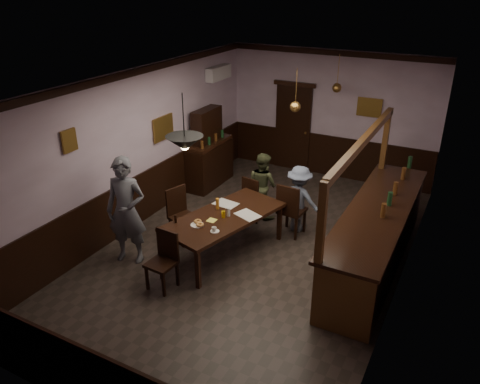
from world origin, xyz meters
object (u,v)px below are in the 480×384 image
Objects in this scene: chair_near at (164,257)px; person_standing at (126,211)px; pendant_brass_mid at (295,107)px; person_seated_right at (299,199)px; pendant_brass_far at (337,88)px; chair_side at (181,212)px; chair_far_left at (253,197)px; person_seated_left at (262,185)px; chair_far_right at (290,208)px; dining_table at (224,218)px; sideboard at (209,155)px; coffee_cup at (214,229)px; soda_can at (223,214)px; pendant_iron at (185,143)px; bar_counter at (376,235)px.

chair_near is 1.12m from person_standing.
person_standing is at bearing -124.41° from pendant_brass_mid.
pendant_brass_far is at bearing -83.67° from person_seated_right.
chair_side is 0.77× the size of person_seated_right.
chair_far_left is 0.69× the size of person_seated_left.
person_seated_left is at bearing 87.22° from chair_near.
person_seated_left is at bearing -27.65° from chair_far_right.
dining_table is 3.03m from sideboard.
person_seated_left is at bearing -11.42° from person_seated_right.
chair_side is 1.25× the size of pendant_brass_far.
coffee_cup is 0.67× the size of soda_can.
chair_side is at bearing 172.44° from soda_can.
chair_far_left is (-0.10, 1.35, -0.18)m from dining_table.
dining_table is 0.96m from chair_side.
pendant_iron reaches higher than dining_table.
person_seated_left is (1.30, 2.55, -0.27)m from person_standing.
pendant_iron is (-1.04, -2.16, 1.60)m from person_seated_right.
person_seated_left reaches higher than chair_far_left.
sideboard is 2.23× the size of pendant_brass_mid.
pendant_iron reaches higher than person_seated_right.
sideboard is (-1.76, 0.83, 0.05)m from person_seated_left.
pendant_brass_mid is at bearing 154.26° from bar_counter.
person_seated_left reaches higher than chair_near.
chair_side is at bearing 69.07° from chair_far_left.
pendant_brass_mid reaches higher than coffee_cup.
sideboard is at bearing 159.29° from bar_counter.
pendant_brass_mid is at bearing -143.28° from person_seated_left.
pendant_brass_mid reaches higher than chair_near.
pendant_iron is (-0.23, -0.69, 1.45)m from soda_can.
dining_table is 2.45m from pendant_brass_mid.
soda_can is (0.07, -1.69, 0.14)m from person_seated_left.
pendant_brass_mid is 1.00× the size of pendant_brass_far.
person_seated_right is at bearing 58.94° from dining_table.
pendant_iron reaches higher than chair_side.
pendant_iron is at bearing 67.74° from person_seated_right.
dining_table is 1.35m from chair_far_right.
coffee_cup is at bearing 109.55° from chair_far_left.
chair_far_left is 0.92× the size of chair_side.
bar_counter is 4.68× the size of pendant_iron.
bar_counter is 4.93× the size of pendant_brass_far.
chair_side reaches higher than dining_table.
chair_side is at bearing 165.06° from coffee_cup.
person_standing is 1.43× the size of person_seated_right.
person_standing reaches higher than person_seated_right.
dining_table is 1.33m from chair_near.
person_standing is 1.74m from pendant_iron.
chair_far_left is at bearing -15.72° from chair_side.
pendant_brass_far reaches higher than chair_far_right.
chair_far_right is at bearing 62.43° from pendant_iron.
chair_far_right is 1.30× the size of pendant_brass_far.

